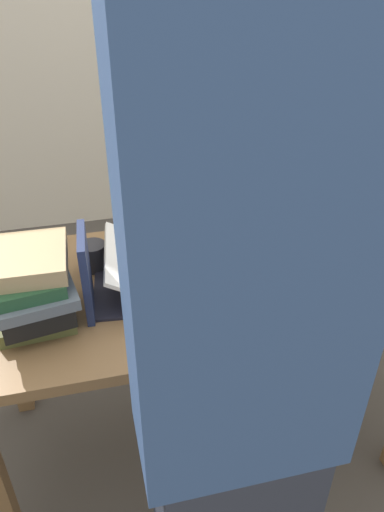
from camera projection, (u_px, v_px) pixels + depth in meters
ground_plane at (199, 433)px, 1.95m from camera, size 12.00×12.00×0.00m
wall_back at (119, 4)px, 2.71m from camera, size 8.00×0.06×2.60m
reading_desk at (200, 303)px, 1.59m from camera, size 1.42×0.69×0.75m
open_book at (186, 268)px, 1.51m from camera, size 0.59×0.40×0.12m
book_stack_tall at (30, 285)px, 1.33m from camera, size 0.26×0.32×0.21m
book_standing_upright at (86, 273)px, 1.34m from camera, size 0.03×0.17×0.24m
reading_lamp at (361, 136)px, 1.52m from camera, size 0.15×0.15×0.51m
coffee_mug at (93, 256)px, 1.55m from camera, size 0.09×0.10×0.09m
pencil at (177, 330)px, 1.33m from camera, size 0.04×0.14×0.01m
person_reader at (236, 425)px, 0.91m from camera, size 0.36×0.21×1.81m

